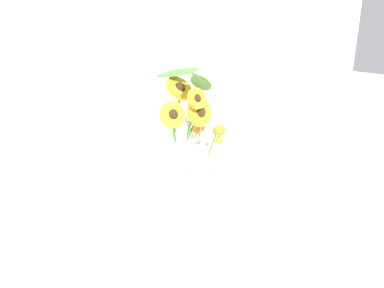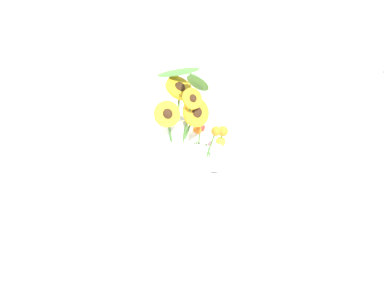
{
  "view_description": "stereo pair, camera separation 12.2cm",
  "coord_description": "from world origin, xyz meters",
  "px_view_note": "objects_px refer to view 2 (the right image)",
  "views": [
    {
      "loc": [
        -0.72,
        -0.89,
        0.52
      ],
      "look_at": [
        -0.02,
        0.04,
        0.13
      ],
      "focal_mm": 35.0,
      "sensor_mm": 36.0,
      "label": 1
    },
    {
      "loc": [
        -0.62,
        -0.95,
        0.52
      ],
      "look_at": [
        -0.02,
        0.04,
        0.13
      ],
      "focal_mm": 35.0,
      "sensor_mm": 36.0,
      "label": 2
    }
  ],
  "objects_px": {
    "mason_jar_sunflowers": "(175,139)",
    "vase_bulb_right": "(217,156)",
    "serving_tray": "(192,179)",
    "vase_small_center": "(199,155)"
  },
  "relations": [
    {
      "from": "vase_bulb_right",
      "to": "serving_tray",
      "type": "bearing_deg",
      "value": 176.09
    },
    {
      "from": "serving_tray",
      "to": "mason_jar_sunflowers",
      "type": "relative_size",
      "value": 1.09
    },
    {
      "from": "vase_small_center",
      "to": "vase_bulb_right",
      "type": "height_order",
      "value": "vase_small_center"
    },
    {
      "from": "vase_small_center",
      "to": "vase_bulb_right",
      "type": "bearing_deg",
      "value": 16.79
    },
    {
      "from": "serving_tray",
      "to": "mason_jar_sunflowers",
      "type": "height_order",
      "value": "mason_jar_sunflowers"
    },
    {
      "from": "mason_jar_sunflowers",
      "to": "vase_small_center",
      "type": "bearing_deg",
      "value": -1.81
    },
    {
      "from": "mason_jar_sunflowers",
      "to": "vase_bulb_right",
      "type": "xyz_separation_m",
      "value": [
        0.17,
        0.02,
        -0.1
      ]
    },
    {
      "from": "mason_jar_sunflowers",
      "to": "vase_bulb_right",
      "type": "height_order",
      "value": "mason_jar_sunflowers"
    },
    {
      "from": "serving_tray",
      "to": "vase_small_center",
      "type": "relative_size",
      "value": 2.1
    },
    {
      "from": "serving_tray",
      "to": "vase_bulb_right",
      "type": "bearing_deg",
      "value": -3.91
    }
  ]
}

